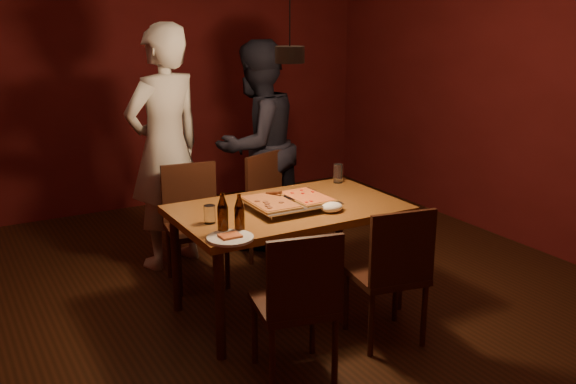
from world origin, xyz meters
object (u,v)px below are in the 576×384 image
chair_near_left (299,294)px  diner_dark (257,146)px  dining_table (288,217)px  pizza_tray (290,204)px  chair_far_right (274,199)px  beer_bottle_a (223,213)px  plate_slice (230,238)px  beer_bottle_b (239,213)px  diner_white (165,148)px  chair_far_left (193,213)px  chair_near_right (393,264)px  pendant_lamp (290,53)px

chair_near_left → diner_dark: (0.81, 2.08, 0.35)m
dining_table → chair_near_left: chair_near_left is taller
pizza_tray → diner_dark: 1.37m
chair_far_right → beer_bottle_a: bearing=28.3°
plate_slice → beer_bottle_a: bearing=84.1°
chair_far_right → beer_bottle_b: size_ratio=2.39×
chair_near_left → diner_white: 2.08m
chair_far_left → beer_bottle_b: 1.16m
chair_far_left → beer_bottle_a: beer_bottle_a is taller
chair_far_left → chair_near_right: size_ratio=0.99×
chair_far_right → pendant_lamp: size_ratio=0.49×
dining_table → chair_far_left: 0.90m
chair_far_right → chair_near_right: (-0.03, -1.56, 0.00)m
chair_near_right → chair_far_left: bearing=124.0°
chair_near_left → beer_bottle_b: size_ratio=2.18×
beer_bottle_b → pendant_lamp: (0.44, 0.18, 0.90)m
dining_table → diner_dark: 1.35m
plate_slice → diner_dark: (1.02, 1.65, 0.13)m
beer_bottle_b → plate_slice: 0.18m
chair_near_right → beer_bottle_b: size_ratio=2.14×
diner_white → plate_slice: bearing=65.2°
chair_far_right → pendant_lamp: bearing=46.0°
chair_far_left → pizza_tray: chair_far_left is taller
pizza_tray → dining_table: bearing=93.2°
chair_far_left → beer_bottle_b: bearing=91.0°
diner_white → beer_bottle_b: bearing=68.7°
chair_near_right → plate_slice: size_ratio=1.81×
chair_near_left → diner_white: (-0.02, 2.03, 0.43)m
pizza_tray → plate_slice: size_ratio=2.04×
beer_bottle_a → diner_dark: (1.00, 1.53, 0.02)m
chair_far_right → beer_bottle_a: 1.48m
chair_near_left → diner_white: bearing=102.2°
pizza_tray → beer_bottle_b: bearing=-151.1°
chair_near_right → beer_bottle_a: beer_bottle_a is taller
diner_white → pendant_lamp: pendant_lamp is taller
chair_far_right → plate_slice: size_ratio=2.02×
beer_bottle_b → diner_dark: diner_dark is taller
plate_slice → pendant_lamp: pendant_lamp is taller
chair_near_right → dining_table: bearing=123.6°
chair_far_right → diner_dark: 0.56m
chair_near_right → diner_dark: bearing=97.3°
chair_near_right → pendant_lamp: bearing=130.8°
chair_near_left → beer_bottle_b: bearing=112.5°
chair_far_left → pendant_lamp: (0.31, -0.92, 1.22)m
pendant_lamp → chair_near_right: bearing=-59.4°
pizza_tray → diner_white: bearing=109.4°
chair_near_left → diner_dark: diner_dark is taller
pizza_tray → beer_bottle_a: 0.64m
chair_far_right → pizza_tray: size_ratio=0.99×
diner_dark → pendant_lamp: pendant_lamp is taller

